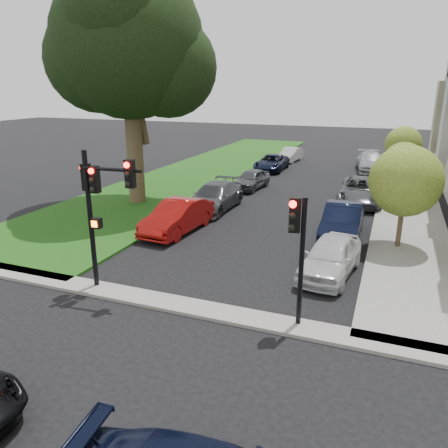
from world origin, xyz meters
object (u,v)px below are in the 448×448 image
(car_parked_6, at_px, (214,197))
(car_parked_9, at_px, (290,155))
(traffic_signal_secondary, at_px, (298,238))
(car_parked_7, at_px, (251,179))
(car_parked_5, at_px, (178,217))
(eucalyptus, at_px, (127,43))
(small_tree_c, at_px, (403,144))
(traffic_signal_main, at_px, (98,197))
(car_parked_2, at_px, (361,191))
(car_parked_0, at_px, (331,257))
(car_parked_1, at_px, (343,221))
(small_tree_b, at_px, (403,163))
(small_tree_a, at_px, (406,181))
(car_parked_8, at_px, (272,163))
(car_parked_4, at_px, (371,162))

(car_parked_6, relative_size, car_parked_9, 1.36)
(traffic_signal_secondary, bearing_deg, car_parked_7, 111.89)
(car_parked_5, height_order, car_parked_6, car_parked_5)
(eucalyptus, xyz_separation_m, small_tree_c, (15.00, 13.38, -6.47))
(traffic_signal_main, height_order, car_parked_5, traffic_signal_main)
(car_parked_2, height_order, car_parked_5, car_parked_5)
(traffic_signal_main, xyz_separation_m, car_parked_7, (-0.06, 16.90, -2.71))
(car_parked_0, distance_m, car_parked_6, 10.25)
(car_parked_1, xyz_separation_m, car_parked_5, (-7.63, -2.08, -0.01))
(traffic_signal_secondary, distance_m, car_parked_6, 13.31)
(traffic_signal_secondary, bearing_deg, small_tree_b, 79.98)
(small_tree_a, relative_size, car_parked_2, 0.82)
(small_tree_c, distance_m, traffic_signal_main, 25.88)
(car_parked_6, bearing_deg, car_parked_8, 91.12)
(eucalyptus, xyz_separation_m, car_parked_4, (12.69, 16.12, -8.37))
(car_parked_0, distance_m, car_parked_1, 4.55)
(small_tree_a, relative_size, small_tree_b, 1.22)
(car_parked_0, xyz_separation_m, car_parked_9, (-7.32, 25.03, -0.09))
(traffic_signal_main, bearing_deg, car_parked_8, 91.31)
(car_parked_6, bearing_deg, car_parked_0, -41.76)
(small_tree_c, distance_m, car_parked_1, 15.65)
(car_parked_0, xyz_separation_m, car_parked_8, (-7.76, 19.94, -0.07))
(car_parked_1, relative_size, car_parked_4, 0.91)
(car_parked_5, height_order, car_parked_9, car_parked_5)
(small_tree_b, xyz_separation_m, car_parked_0, (-2.40, -12.02, -1.77))
(car_parked_0, height_order, car_parked_6, car_parked_6)
(small_tree_a, distance_m, small_tree_c, 15.92)
(car_parked_2, height_order, car_parked_8, car_parked_2)
(car_parked_8, bearing_deg, car_parked_2, -47.71)
(small_tree_b, relative_size, small_tree_c, 0.93)
(traffic_signal_main, height_order, car_parked_9, traffic_signal_main)
(car_parked_4, xyz_separation_m, car_parked_9, (-7.41, 2.40, -0.13))
(traffic_signal_main, bearing_deg, small_tree_b, 59.25)
(small_tree_b, relative_size, car_parked_4, 0.71)
(car_parked_5, height_order, car_parked_8, car_parked_5)
(traffic_signal_secondary, height_order, car_parked_2, traffic_signal_secondary)
(traffic_signal_main, bearing_deg, car_parked_2, 64.67)
(car_parked_8, bearing_deg, car_parked_1, -64.65)
(traffic_signal_secondary, xyz_separation_m, car_parked_7, (-6.81, 16.94, -2.11))
(small_tree_a, xyz_separation_m, car_parked_9, (-9.72, 21.06, -2.40))
(car_parked_1, height_order, car_parked_8, car_parked_1)
(traffic_signal_main, xyz_separation_m, car_parked_5, (-0.52, 6.61, -2.60))
(car_parked_0, height_order, car_parked_5, car_parked_5)
(car_parked_7, xyz_separation_m, car_parked_8, (-0.50, 7.18, -0.01))
(car_parked_2, bearing_deg, small_tree_c, 73.96)
(eucalyptus, bearing_deg, car_parked_7, 49.53)
(car_parked_1, relative_size, car_parked_2, 0.87)
(traffic_signal_main, xyz_separation_m, car_parked_1, (7.11, 8.68, -2.59))
(traffic_signal_main, relative_size, car_parked_4, 0.92)
(small_tree_b, height_order, car_parked_7, small_tree_b)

